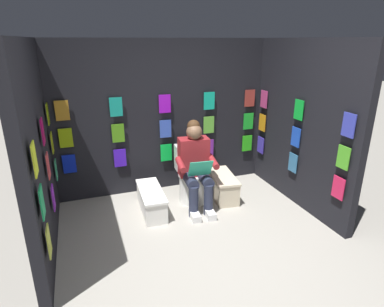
% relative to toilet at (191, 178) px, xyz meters
% --- Properties ---
extents(ground_plane, '(30.00, 30.00, 0.00)m').
position_rel_toilet_xyz_m(ground_plane, '(0.23, 1.56, -0.33)').
color(ground_plane, '#9E998E').
extents(display_wall_back, '(3.23, 0.14, 2.20)m').
position_rel_toilet_xyz_m(display_wall_back, '(0.23, -0.55, 0.77)').
color(display_wall_back, black).
rests_on(display_wall_back, ground).
extents(display_wall_left, '(0.14, 2.06, 2.20)m').
position_rel_toilet_xyz_m(display_wall_left, '(-1.38, 0.53, 0.77)').
color(display_wall_left, black).
rests_on(display_wall_left, ground).
extents(display_wall_right, '(0.14, 2.06, 2.20)m').
position_rel_toilet_xyz_m(display_wall_right, '(1.85, 0.53, 0.77)').
color(display_wall_right, black).
rests_on(display_wall_right, ground).
extents(toilet, '(0.42, 0.57, 0.77)m').
position_rel_toilet_xyz_m(toilet, '(0.00, 0.00, 0.00)').
color(toilet, white).
rests_on(toilet, ground).
extents(person_reading, '(0.55, 0.71, 1.19)m').
position_rel_toilet_xyz_m(person_reading, '(0.02, 0.23, 0.27)').
color(person_reading, maroon).
rests_on(person_reading, ground).
extents(comic_longbox_near, '(0.41, 0.75, 0.34)m').
position_rel_toilet_xyz_m(comic_longbox_near, '(-0.45, 0.10, -0.16)').
color(comic_longbox_near, beige).
rests_on(comic_longbox_near, ground).
extents(comic_longbox_far, '(0.32, 0.81, 0.31)m').
position_rel_toilet_xyz_m(comic_longbox_far, '(0.62, 0.16, -0.17)').
color(comic_longbox_far, white).
rests_on(comic_longbox_far, ground).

